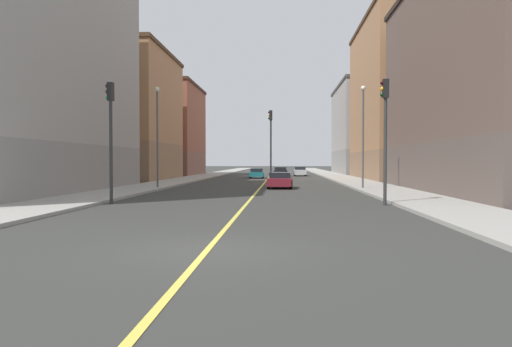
{
  "coord_description": "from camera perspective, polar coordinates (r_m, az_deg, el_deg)",
  "views": [
    {
      "loc": [
        1.8,
        -11.64,
        2.13
      ],
      "look_at": [
        -0.44,
        29.4,
        1.1
      ],
      "focal_mm": 34.56,
      "sensor_mm": 36.0,
      "label": 1
    }
  ],
  "objects": [
    {
      "name": "building_right_midblock",
      "position": [
        57.62,
        -14.51,
        6.48
      ],
      "size": [
        9.29,
        16.29,
        14.46
      ],
      "color": "#8F6B4F",
      "rests_on": "ground"
    },
    {
      "name": "car_black",
      "position": [
        67.27,
        2.88,
        0.17
      ],
      "size": [
        1.96,
        4.42,
        1.33
      ],
      "color": "black",
      "rests_on": "ground"
    },
    {
      "name": "car_teal",
      "position": [
        61.63,
        0.07,
        0.02
      ],
      "size": [
        1.92,
        4.2,
        1.23
      ],
      "color": "#196670",
      "rests_on": "ground"
    },
    {
      "name": "building_right_distant",
      "position": [
        75.7,
        -10.17,
        4.94
      ],
      "size": [
        9.29,
        16.09,
        13.54
      ],
      "color": "brown",
      "rests_on": "ground"
    },
    {
      "name": "street_lamp_left_near",
      "position": [
        37.42,
        12.29,
        5.34
      ],
      "size": [
        0.36,
        0.36,
        7.56
      ],
      "color": "#4C4C51",
      "rests_on": "ground"
    },
    {
      "name": "traffic_light_left_near",
      "position": [
        24.57,
        14.71,
        5.57
      ],
      "size": [
        0.4,
        0.32,
        6.06
      ],
      "color": "#2D2D2D",
      "rests_on": "ground"
    },
    {
      "name": "sidewalk_left",
      "position": [
        61.11,
        9.98,
        -0.51
      ],
      "size": [
        3.93,
        168.0,
        0.15
      ],
      "primitive_type": "cube",
      "color": "#9E9B93",
      "rests_on": "ground"
    },
    {
      "name": "building_left_mid",
      "position": [
        60.39,
        16.44,
        8.15
      ],
      "size": [
        9.29,
        21.42,
        18.48
      ],
      "color": "#8F6B4F",
      "rests_on": "ground"
    },
    {
      "name": "traffic_light_median_far",
      "position": [
        45.61,
        1.71,
        4.23
      ],
      "size": [
        0.4,
        0.32,
        6.82
      ],
      "color": "#2D2D2D",
      "rests_on": "ground"
    },
    {
      "name": "car_maroon",
      "position": [
        38.7,
        2.81,
        -0.8
      ],
      "size": [
        2.0,
        4.33,
        1.26
      ],
      "color": "maroon",
      "rests_on": "ground"
    },
    {
      "name": "car_silver",
      "position": [
        71.18,
        5.13,
        0.24
      ],
      "size": [
        1.81,
        4.27,
        1.33
      ],
      "color": "silver",
      "rests_on": "ground"
    },
    {
      "name": "building_left_near",
      "position": [
        36.31,
        25.74,
        9.86
      ],
      "size": [
        9.29,
        24.18,
        15.06
      ],
      "color": "brown",
      "rests_on": "ground"
    },
    {
      "name": "sidewalk_right",
      "position": [
        61.64,
        -7.05,
        -0.48
      ],
      "size": [
        3.93,
        168.0,
        0.15
      ],
      "primitive_type": "cube",
      "color": "#9E9B93",
      "rests_on": "ground"
    },
    {
      "name": "lane_center_stripe",
      "position": [
        60.7,
        1.43,
        -0.57
      ],
      "size": [
        0.16,
        154.0,
        0.01
      ],
      "primitive_type": "cube",
      "color": "#E5D14C",
      "rests_on": "ground"
    },
    {
      "name": "building_right_corner",
      "position": [
        36.86,
        -25.7,
        12.69
      ],
      "size": [
        9.29,
        24.13,
        18.8
      ],
      "color": "gray",
      "rests_on": "ground"
    },
    {
      "name": "building_left_far",
      "position": [
        84.98,
        12.48,
        4.97
      ],
      "size": [
        9.29,
        22.23,
        14.83
      ],
      "color": "gray",
      "rests_on": "ground"
    },
    {
      "name": "traffic_light_right_near",
      "position": [
        25.54,
        -16.49,
        5.35
      ],
      "size": [
        0.4,
        0.32,
        6.03
      ],
      "color": "#2D2D2D",
      "rests_on": "ground"
    },
    {
      "name": "street_lamp_right_near",
      "position": [
        38.24,
        -11.35,
        5.3
      ],
      "size": [
        0.36,
        0.36,
        7.61
      ],
      "color": "#4C4C51",
      "rests_on": "ground"
    },
    {
      "name": "ground_plane",
      "position": [
        11.97,
        -5.65,
        -8.82
      ],
      "size": [
        400.0,
        400.0,
        0.0
      ],
      "primitive_type": "plane",
      "color": "#333431",
      "rests_on": "ground"
    }
  ]
}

